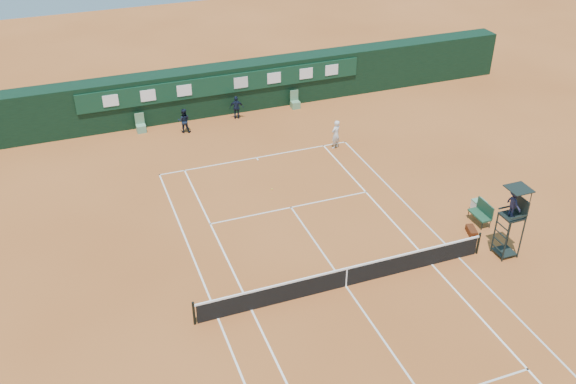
% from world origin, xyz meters
% --- Properties ---
extents(ground, '(90.00, 90.00, 0.00)m').
position_xyz_m(ground, '(0.00, 0.00, 0.00)').
color(ground, '#B6602B').
rests_on(ground, ground).
extents(court_lines, '(11.05, 23.85, 0.01)m').
position_xyz_m(court_lines, '(0.00, 0.00, 0.01)').
color(court_lines, silver).
rests_on(court_lines, ground).
extents(tennis_net, '(12.90, 0.10, 1.10)m').
position_xyz_m(tennis_net, '(0.00, 0.00, 0.51)').
color(tennis_net, black).
rests_on(tennis_net, ground).
extents(back_wall, '(40.00, 1.65, 3.00)m').
position_xyz_m(back_wall, '(0.00, 18.74, 1.51)').
color(back_wall, black).
rests_on(back_wall, ground).
extents(linesman_chair_left, '(0.55, 0.50, 1.15)m').
position_xyz_m(linesman_chair_left, '(-5.50, 17.48, 0.32)').
color(linesman_chair_left, '#639873').
rests_on(linesman_chair_left, ground).
extents(linesman_chair_right, '(0.55, 0.50, 1.15)m').
position_xyz_m(linesman_chair_right, '(4.50, 17.48, 0.32)').
color(linesman_chair_right, '#609369').
rests_on(linesman_chair_right, ground).
extents(umpire_chair, '(0.96, 0.95, 3.42)m').
position_xyz_m(umpire_chair, '(7.49, -0.48, 2.46)').
color(umpire_chair, black).
rests_on(umpire_chair, ground).
extents(player_bench, '(0.55, 1.20, 1.10)m').
position_xyz_m(player_bench, '(8.00, 2.00, 0.60)').
color(player_bench, '#1B432C').
rests_on(player_bench, ground).
extents(tennis_bag, '(0.55, 0.85, 0.30)m').
position_xyz_m(tennis_bag, '(7.05, 1.37, 0.15)').
color(tennis_bag, black).
rests_on(tennis_bag, ground).
extents(cooler, '(0.57, 0.57, 0.65)m').
position_xyz_m(cooler, '(8.42, 2.82, 0.33)').
color(cooler, silver).
rests_on(cooler, ground).
extents(tennis_ball, '(0.07, 0.07, 0.07)m').
position_xyz_m(tennis_ball, '(-0.33, 8.32, 0.04)').
color(tennis_ball, yellow).
rests_on(tennis_ball, ground).
extents(player, '(0.74, 0.65, 1.71)m').
position_xyz_m(player, '(4.65, 11.44, 0.86)').
color(player, silver).
rests_on(player, ground).
extents(ball_kid_left, '(0.87, 0.77, 1.51)m').
position_xyz_m(ball_kid_left, '(-3.04, 16.52, 0.76)').
color(ball_kid_left, black).
rests_on(ball_kid_left, ground).
extents(ball_kid_right, '(0.94, 0.59, 1.50)m').
position_xyz_m(ball_kid_right, '(0.48, 17.26, 0.75)').
color(ball_kid_right, black).
rests_on(ball_kid_right, ground).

